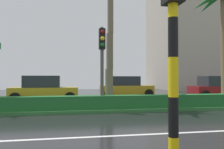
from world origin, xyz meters
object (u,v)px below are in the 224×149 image
(traffic_signal_median_right, at_px, (102,52))
(traffic_signal_foreground, at_px, (172,13))
(car_in_traffic_third, at_px, (126,87))
(car_in_traffic_fourth, at_px, (218,88))
(car_in_traffic_second, at_px, (44,89))
(palm_tree_centre_right, at_px, (224,8))

(traffic_signal_median_right, distance_m, traffic_signal_foreground, 7.37)
(traffic_signal_median_right, xyz_separation_m, car_in_traffic_third, (3.19, 8.26, -1.93))
(traffic_signal_foreground, distance_m, car_in_traffic_fourth, 16.21)
(car_in_traffic_second, bearing_deg, car_in_traffic_fourth, 1.11)
(traffic_signal_foreground, bearing_deg, car_in_traffic_third, -101.34)
(traffic_signal_foreground, relative_size, car_in_traffic_third, 0.87)
(palm_tree_centre_right, xyz_separation_m, traffic_signal_foreground, (-7.44, -8.89, -3.12))
(traffic_signal_foreground, bearing_deg, car_in_traffic_second, -75.87)
(palm_tree_centre_right, height_order, car_in_traffic_fourth, palm_tree_centre_right)
(car_in_traffic_second, bearing_deg, palm_tree_centre_right, -19.33)
(car_in_traffic_third, distance_m, car_in_traffic_fourth, 7.13)
(car_in_traffic_second, bearing_deg, traffic_signal_foreground, -75.87)
(traffic_signal_foreground, distance_m, car_in_traffic_third, 16.03)
(car_in_traffic_fourth, bearing_deg, traffic_signal_median_right, -150.64)
(car_in_traffic_second, xyz_separation_m, car_in_traffic_third, (6.31, 3.01, 0.00))
(palm_tree_centre_right, distance_m, traffic_signal_median_right, 8.21)
(car_in_traffic_second, relative_size, car_in_traffic_fourth, 1.00)
(car_in_traffic_third, bearing_deg, palm_tree_centre_right, -57.39)
(palm_tree_centre_right, xyz_separation_m, traffic_signal_median_right, (-7.50, -1.52, -2.95))
(palm_tree_centre_right, distance_m, car_in_traffic_third, 9.37)
(traffic_signal_median_right, height_order, traffic_signal_foreground, traffic_signal_median_right)
(palm_tree_centre_right, xyz_separation_m, car_in_traffic_third, (-4.31, 6.74, -4.88))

